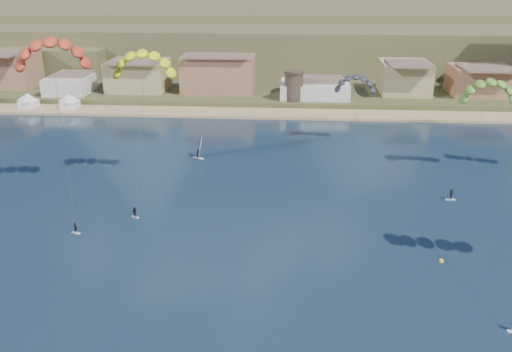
# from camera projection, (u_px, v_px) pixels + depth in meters

# --- Properties ---
(beach) EXTENTS (2200.00, 12.00, 0.90)m
(beach) POSITION_uv_depth(u_px,v_px,m) (275.00, 113.00, 153.92)
(beach) COLOR tan
(beach) RESTS_ON ground
(land) EXTENTS (2200.00, 900.00, 4.00)m
(land) POSITION_uv_depth(u_px,v_px,m) (292.00, 3.00, 576.70)
(land) COLOR brown
(land) RESTS_ON ground
(foothills) EXTENTS (940.00, 210.00, 18.00)m
(foothills) POSITION_uv_depth(u_px,v_px,m) (332.00, 29.00, 267.01)
(foothills) COLOR brown
(foothills) RESTS_ON ground
(town) EXTENTS (400.00, 24.00, 12.00)m
(town) POSITION_uv_depth(u_px,v_px,m) (145.00, 72.00, 168.69)
(town) COLOR silver
(town) RESTS_ON ground
(watchtower) EXTENTS (5.82, 5.82, 8.60)m
(watchtower) POSITION_uv_depth(u_px,v_px,m) (294.00, 85.00, 158.84)
(watchtower) COLOR #47382D
(watchtower) RESTS_ON ground
(beach_tents) EXTENTS (43.40, 6.40, 5.00)m
(beach_tents) POSITION_uv_depth(u_px,v_px,m) (6.00, 96.00, 157.73)
(beach_tents) COLOR white
(beach_tents) RESTS_ON ground
(kitesurfer_red) EXTENTS (13.48, 18.25, 30.48)m
(kitesurfer_red) POSITION_uv_depth(u_px,v_px,m) (51.00, 48.00, 89.59)
(kitesurfer_red) COLOR silver
(kitesurfer_red) RESTS_ON ground
(kitesurfer_yellow) EXTENTS (12.05, 18.38, 27.68)m
(kitesurfer_yellow) POSITION_uv_depth(u_px,v_px,m) (143.00, 60.00, 97.28)
(kitesurfer_yellow) COLOR silver
(kitesurfer_yellow) RESTS_ON ground
(kitesurfer_green) EXTENTS (14.95, 16.59, 22.60)m
(kitesurfer_green) POSITION_uv_depth(u_px,v_px,m) (489.00, 88.00, 104.59)
(kitesurfer_green) COLOR silver
(kitesurfer_green) RESTS_ON ground
(distant_kite_dark) EXTENTS (9.80, 6.20, 17.83)m
(distant_kite_dark) POSITION_uv_depth(u_px,v_px,m) (356.00, 80.00, 123.97)
(distant_kite_dark) COLOR #262626
(distant_kite_dark) RESTS_ON ground
(windsurfer) EXTENTS (2.77, 2.90, 4.53)m
(windsurfer) POSITION_uv_depth(u_px,v_px,m) (199.00, 152.00, 118.81)
(windsurfer) COLOR silver
(windsurfer) RESTS_ON ground
(buoy) EXTENTS (0.67, 0.67, 0.67)m
(buoy) POSITION_uv_depth(u_px,v_px,m) (441.00, 261.00, 78.06)
(buoy) COLOR yellow
(buoy) RESTS_ON ground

